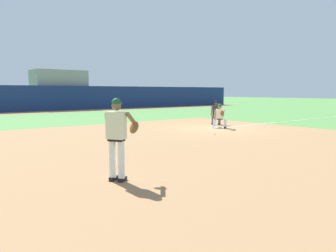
{
  "coord_description": "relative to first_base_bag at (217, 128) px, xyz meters",
  "views": [
    {
      "loc": [
        -12.89,
        -12.39,
        2.0
      ],
      "look_at": [
        -6.6,
        -4.22,
        0.91
      ],
      "focal_mm": 35.0,
      "sensor_mm": 36.0,
      "label": 1
    }
  ],
  "objects": [
    {
      "name": "infield_dirt_patch",
      "position": [
        -4.72,
        -3.01,
        -0.04
      ],
      "size": [
        18.0,
        18.0,
        0.01
      ],
      "primitive_type": "cube",
      "color": "#9E754C",
      "rests_on": "ground"
    },
    {
      "name": "warning_track_strip",
      "position": [
        0.0,
        20.0,
        -0.04
      ],
      "size": [
        48.0,
        3.2,
        0.01
      ],
      "primitive_type": "cube",
      "color": "#9E754C",
      "rests_on": "ground"
    },
    {
      "name": "foul_line_stripe",
      "position": [
        8.48,
        0.0,
        -0.04
      ],
      "size": [
        16.95,
        0.1,
        0.0
      ],
      "primitive_type": "cube",
      "color": "white",
      "rests_on": "ground"
    },
    {
      "name": "outfield_wall",
      "position": [
        0.0,
        22.0,
        1.26
      ],
      "size": [
        48.0,
        0.5,
        2.6
      ],
      "color": "navy",
      "rests_on": "ground"
    },
    {
      "name": "baseball",
      "position": [
        -2.0,
        -1.78,
        -0.01
      ],
      "size": [
        0.07,
        0.07,
        0.07
      ],
      "primitive_type": "sphere",
      "color": "white",
      "rests_on": "ground"
    },
    {
      "name": "ground_plane",
      "position": [
        0.0,
        0.0,
        -0.04
      ],
      "size": [
        160.0,
        160.0,
        0.0
      ],
      "primitive_type": "plane",
      "color": "#518942"
    },
    {
      "name": "umpire",
      "position": [
        1.45,
        1.47,
        0.75
      ],
      "size": [
        0.64,
        0.68,
        1.46
      ],
      "color": "black",
      "rests_on": "ground"
    },
    {
      "name": "stadium_seating_block",
      "position": [
        -0.0,
        24.47,
        2.16
      ],
      "size": [
        5.63,
        3.35,
        4.35
      ],
      "color": "gray",
      "rests_on": "ground"
    },
    {
      "name": "first_baseman",
      "position": [
        0.22,
        -0.01,
        0.69
      ],
      "size": [
        0.81,
        1.04,
        1.34
      ],
      "color": "black",
      "rests_on": "ground"
    },
    {
      "name": "first_base_bag",
      "position": [
        0.0,
        0.0,
        0.0
      ],
      "size": [
        0.38,
        0.38,
        0.09
      ],
      "primitive_type": "cube",
      "color": "white",
      "rests_on": "ground"
    },
    {
      "name": "pitcher",
      "position": [
        -9.39,
        -6.02,
        1.01
      ],
      "size": [
        0.84,
        0.57,
        1.86
      ],
      "color": "black",
      "rests_on": "ground"
    }
  ]
}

